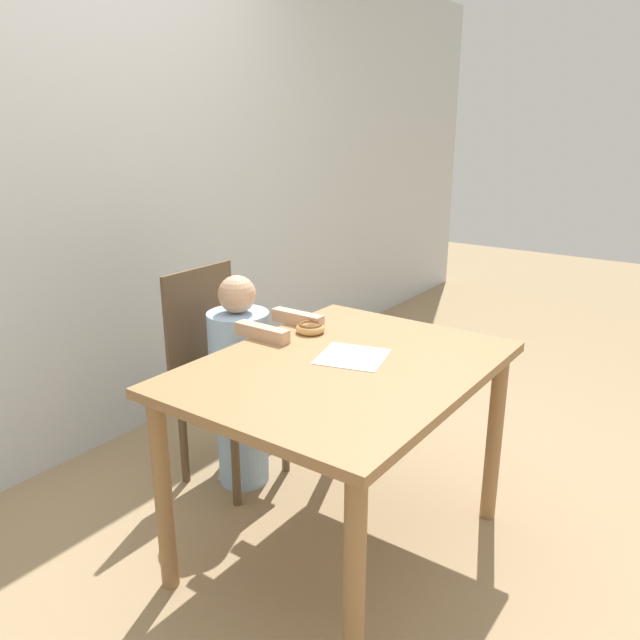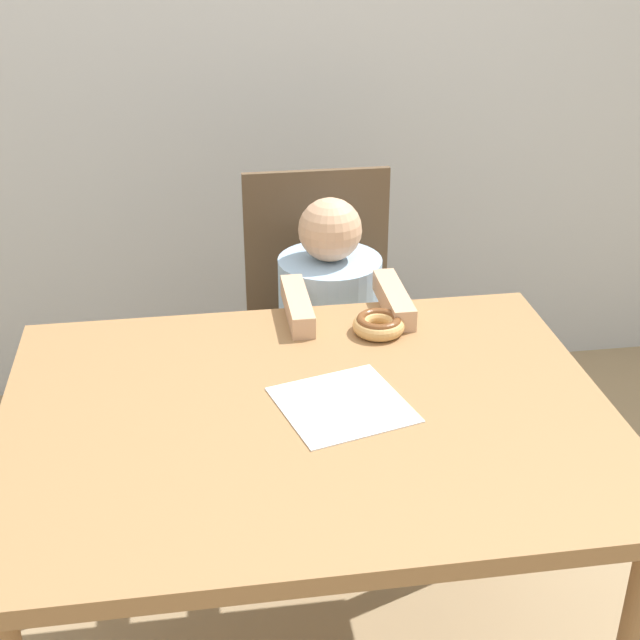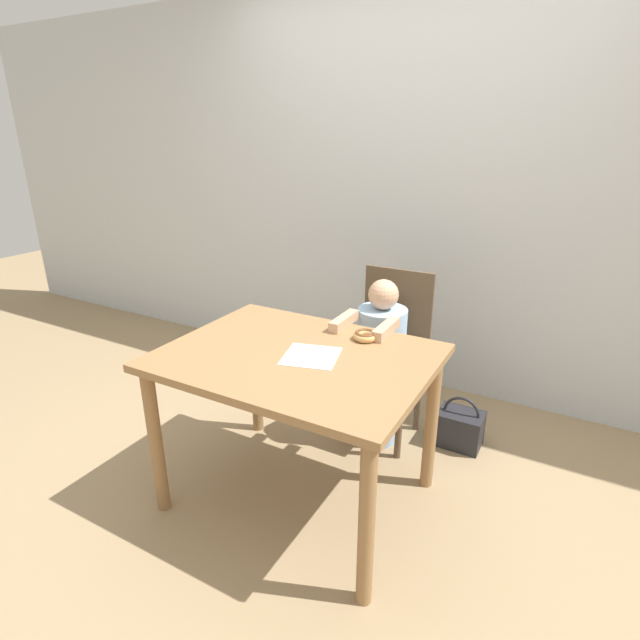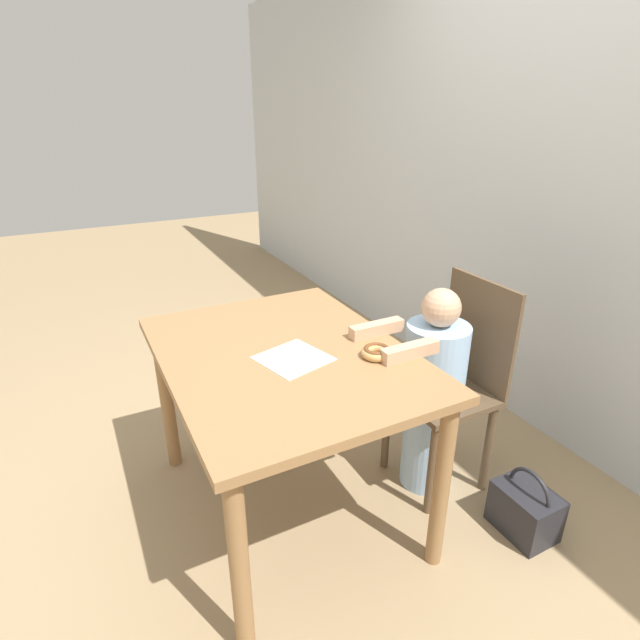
{
  "view_description": "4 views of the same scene",
  "coord_description": "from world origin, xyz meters",
  "px_view_note": "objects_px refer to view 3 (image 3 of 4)",
  "views": [
    {
      "loc": [
        -1.66,
        -1.08,
        1.54
      ],
      "look_at": [
        0.04,
        0.13,
        0.87
      ],
      "focal_mm": 35.0,
      "sensor_mm": 36.0,
      "label": 1
    },
    {
      "loc": [
        -0.19,
        -1.38,
        1.65
      ],
      "look_at": [
        0.04,
        0.13,
        0.87
      ],
      "focal_mm": 50.0,
      "sensor_mm": 36.0,
      "label": 2
    },
    {
      "loc": [
        1.03,
        -1.65,
        1.65
      ],
      "look_at": [
        0.04,
        0.13,
        0.87
      ],
      "focal_mm": 28.0,
      "sensor_mm": 36.0,
      "label": 3
    },
    {
      "loc": [
        1.54,
        -0.64,
        1.61
      ],
      "look_at": [
        0.04,
        0.13,
        0.87
      ],
      "focal_mm": 28.0,
      "sensor_mm": 36.0,
      "label": 4
    }
  ],
  "objects_px": {
    "donut": "(365,335)",
    "chair": "(388,353)",
    "child_figure": "(380,365)",
    "handbag": "(460,428)"
  },
  "relations": [
    {
      "from": "donut",
      "to": "chair",
      "type": "bearing_deg",
      "value": 96.74
    },
    {
      "from": "child_figure",
      "to": "chair",
      "type": "bearing_deg",
      "value": 90.0
    },
    {
      "from": "child_figure",
      "to": "handbag",
      "type": "height_order",
      "value": "child_figure"
    },
    {
      "from": "child_figure",
      "to": "handbag",
      "type": "bearing_deg",
      "value": 22.71
    },
    {
      "from": "handbag",
      "to": "chair",
      "type": "bearing_deg",
      "value": -171.94
    },
    {
      "from": "chair",
      "to": "child_figure",
      "type": "relative_size",
      "value": 1.0
    },
    {
      "from": "chair",
      "to": "child_figure",
      "type": "xyz_separation_m",
      "value": [
        -0.0,
        -0.12,
        -0.02
      ]
    },
    {
      "from": "chair",
      "to": "donut",
      "type": "xyz_separation_m",
      "value": [
        0.05,
        -0.44,
        0.28
      ]
    },
    {
      "from": "chair",
      "to": "donut",
      "type": "distance_m",
      "value": 0.53
    },
    {
      "from": "child_figure",
      "to": "handbag",
      "type": "distance_m",
      "value": 0.58
    }
  ]
}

